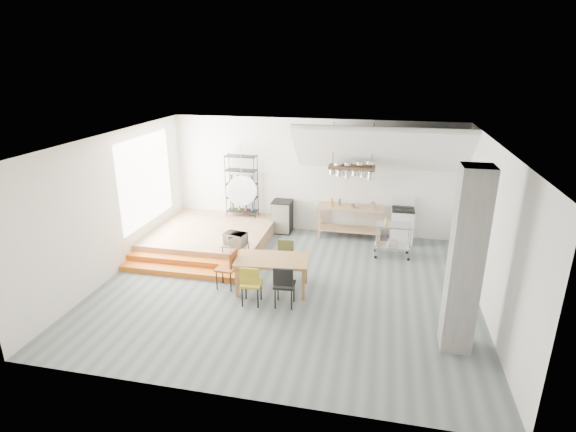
% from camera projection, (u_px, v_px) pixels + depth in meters
% --- Properties ---
extents(floor, '(8.00, 8.00, 0.00)m').
position_uv_depth(floor, '(287.00, 286.00, 9.84)').
color(floor, '#545F61').
rests_on(floor, ground).
extents(wall_back, '(8.00, 0.04, 3.20)m').
position_uv_depth(wall_back, '(313.00, 177.00, 12.54)').
color(wall_back, silver).
rests_on(wall_back, ground).
extents(wall_left, '(0.04, 7.00, 3.20)m').
position_uv_depth(wall_left, '(113.00, 205.00, 10.10)').
color(wall_left, silver).
rests_on(wall_left, ground).
extents(wall_right, '(0.04, 7.00, 3.20)m').
position_uv_depth(wall_right, '(492.00, 232.00, 8.52)').
color(wall_right, silver).
rests_on(wall_right, ground).
extents(ceiling, '(8.00, 7.00, 0.02)m').
position_uv_depth(ceiling, '(286.00, 141.00, 8.78)').
color(ceiling, white).
rests_on(ceiling, wall_back).
extents(slope_ceiling, '(4.40, 1.44, 1.32)m').
position_uv_depth(slope_ceiling, '(381.00, 149.00, 11.31)').
color(slope_ceiling, white).
rests_on(slope_ceiling, wall_back).
extents(window_pane, '(0.02, 2.50, 2.20)m').
position_uv_depth(window_pane, '(146.00, 180.00, 11.41)').
color(window_pane, white).
rests_on(window_pane, wall_left).
extents(platform, '(3.00, 3.00, 0.40)m').
position_uv_depth(platform, '(212.00, 236.00, 12.11)').
color(platform, '#936D49').
rests_on(platform, ground).
extents(step_lower, '(3.00, 0.35, 0.13)m').
position_uv_depth(step_lower, '(181.00, 272.00, 10.36)').
color(step_lower, '#CC6218').
rests_on(step_lower, ground).
extents(step_upper, '(3.00, 0.35, 0.27)m').
position_uv_depth(step_upper, '(187.00, 263.00, 10.66)').
color(step_upper, '#CC6218').
rests_on(step_upper, ground).
extents(concrete_column, '(0.50, 0.50, 3.20)m').
position_uv_depth(concrete_column, '(465.00, 262.00, 7.27)').
color(concrete_column, slate).
rests_on(concrete_column, ground).
extents(kitchen_counter, '(1.80, 0.60, 0.91)m').
position_uv_depth(kitchen_counter, '(350.00, 216.00, 12.32)').
color(kitchen_counter, '#936D49').
rests_on(kitchen_counter, ground).
extents(stove, '(0.60, 0.60, 1.18)m').
position_uv_depth(stove, '(402.00, 225.00, 12.10)').
color(stove, white).
rests_on(stove, ground).
extents(pot_rack, '(1.20, 0.50, 1.43)m').
position_uv_depth(pot_rack, '(353.00, 170.00, 11.66)').
color(pot_rack, '#3F2819').
rests_on(pot_rack, ceiling).
extents(wire_shelving, '(0.88, 0.38, 1.80)m').
position_uv_depth(wire_shelving, '(242.00, 185.00, 12.75)').
color(wire_shelving, black).
rests_on(wire_shelving, platform).
extents(microwave_shelf, '(0.60, 0.40, 0.16)m').
position_uv_depth(microwave_shelf, '(236.00, 245.00, 10.63)').
color(microwave_shelf, '#936D49').
rests_on(microwave_shelf, platform).
extents(paper_lantern, '(0.60, 0.60, 0.60)m').
position_uv_depth(paper_lantern, '(242.00, 191.00, 9.04)').
color(paper_lantern, white).
rests_on(paper_lantern, ceiling).
extents(dining_table, '(1.62, 1.02, 0.73)m').
position_uv_depth(dining_table, '(272.00, 262.00, 9.49)').
color(dining_table, olive).
rests_on(dining_table, ground).
extents(chair_mustard, '(0.43, 0.43, 0.87)m').
position_uv_depth(chair_mustard, '(251.00, 282.00, 8.92)').
color(chair_mustard, '#AC961D').
rests_on(chair_mustard, ground).
extents(chair_black, '(0.43, 0.43, 0.90)m').
position_uv_depth(chair_black, '(284.00, 283.00, 8.84)').
color(chair_black, black).
rests_on(chair_black, ground).
extents(chair_olive, '(0.41, 0.41, 0.84)m').
position_uv_depth(chair_olive, '(285.00, 255.00, 10.17)').
color(chair_olive, brown).
rests_on(chair_olive, ground).
extents(chair_red, '(0.42, 0.42, 0.87)m').
position_uv_depth(chair_red, '(229.00, 266.00, 9.62)').
color(chair_red, '#A54717').
rests_on(chair_red, ground).
extents(rolling_cart, '(0.89, 0.53, 0.86)m').
position_uv_depth(rolling_cart, '(393.00, 236.00, 11.15)').
color(rolling_cart, silver).
rests_on(rolling_cart, ground).
extents(mini_fridge, '(0.54, 0.54, 0.92)m').
position_uv_depth(mini_fridge, '(282.00, 216.00, 12.80)').
color(mini_fridge, black).
rests_on(mini_fridge, ground).
extents(microwave, '(0.57, 0.44, 0.28)m').
position_uv_depth(microwave, '(235.00, 239.00, 10.57)').
color(microwave, beige).
rests_on(microwave, microwave_shelf).
extents(bowl, '(0.26, 0.26, 0.05)m').
position_uv_depth(bowl, '(354.00, 206.00, 12.15)').
color(bowl, silver).
rests_on(bowl, kitchen_counter).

